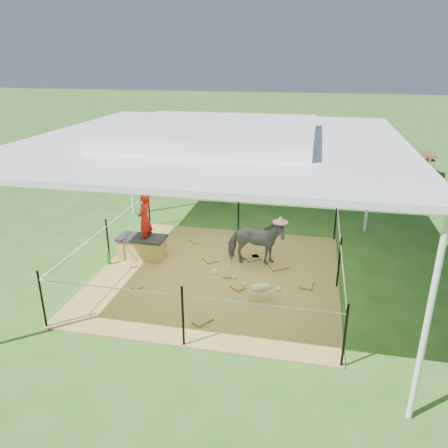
% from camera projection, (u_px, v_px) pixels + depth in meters
% --- Properties ---
extents(ground, '(90.00, 90.00, 0.00)m').
position_uv_depth(ground, '(218.00, 276.00, 8.48)').
color(ground, '#2D5919').
rests_on(ground, ground).
extents(hay_patch, '(4.60, 4.60, 0.03)m').
position_uv_depth(hay_patch, '(218.00, 275.00, 8.48)').
color(hay_patch, brown).
rests_on(hay_patch, ground).
extents(canopy_tent, '(6.30, 6.30, 2.90)m').
position_uv_depth(canopy_tent, '(217.00, 137.00, 7.51)').
color(canopy_tent, silver).
rests_on(canopy_tent, ground).
extents(rope_fence, '(4.54, 4.54, 1.00)m').
position_uv_depth(rope_fence, '(217.00, 245.00, 8.25)').
color(rope_fence, black).
rests_on(rope_fence, ground).
extents(straw_bale, '(0.93, 0.47, 0.41)m').
position_uv_depth(straw_bale, '(142.00, 248.00, 9.12)').
color(straw_bale, '#AD873F').
rests_on(straw_bale, hay_patch).
extents(dark_cloth, '(0.99, 0.52, 0.05)m').
position_uv_depth(dark_cloth, '(142.00, 238.00, 9.04)').
color(dark_cloth, black).
rests_on(dark_cloth, straw_bale).
extents(woman, '(0.27, 0.41, 1.11)m').
position_uv_depth(woman, '(144.00, 214.00, 8.83)').
color(woman, red).
rests_on(woman, straw_bale).
extents(green_bottle, '(0.07, 0.07, 0.26)m').
position_uv_depth(green_bottle, '(109.00, 258.00, 8.85)').
color(green_bottle, '#186E22').
rests_on(green_bottle, hay_patch).
extents(pony, '(1.18, 0.62, 0.96)m').
position_uv_depth(pony, '(256.00, 242.00, 8.72)').
color(pony, '#515056').
rests_on(pony, hay_patch).
extents(pink_hat, '(0.30, 0.30, 0.14)m').
position_uv_depth(pink_hat, '(256.00, 217.00, 8.52)').
color(pink_hat, pink).
rests_on(pink_hat, pony).
extents(foal, '(1.09, 0.87, 0.53)m').
position_uv_depth(foal, '(261.00, 286.00, 7.51)').
color(foal, '#BDB18A').
rests_on(foal, hay_patch).
extents(trash_barrel, '(0.63, 0.63, 0.83)m').
position_uv_depth(trash_barrel, '(404.00, 182.00, 13.20)').
color(trash_barrel, blue).
rests_on(trash_barrel, ground).
extents(picnic_table_near, '(2.05, 1.75, 0.72)m').
position_uv_depth(picnic_table_near, '(324.00, 166.00, 15.35)').
color(picnic_table_near, brown).
rests_on(picnic_table_near, ground).
extents(picnic_table_far, '(2.22, 1.79, 0.83)m').
position_uv_depth(picnic_table_far, '(405.00, 163.00, 15.54)').
color(picnic_table_far, '#58331E').
rests_on(picnic_table_far, ground).
extents(distant_person, '(0.74, 0.66, 1.24)m').
position_uv_depth(distant_person, '(341.00, 166.00, 14.30)').
color(distant_person, '#388DD3').
rests_on(distant_person, ground).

